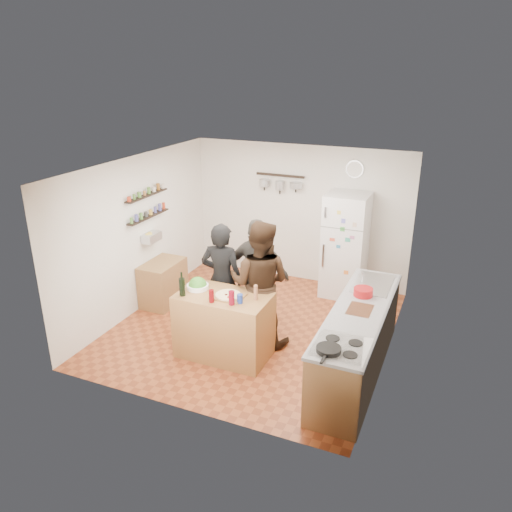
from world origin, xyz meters
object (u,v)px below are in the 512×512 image
at_px(prep_island, 224,325).
at_px(person_back, 257,274).
at_px(wall_clock, 355,169).
at_px(person_left, 222,280).
at_px(skillet, 329,349).
at_px(person_center, 260,283).
at_px(salad_bowl, 198,287).
at_px(salt_canister, 240,299).
at_px(counter_run, 357,342).
at_px(wine_bottle, 182,287).
at_px(red_bowl, 363,292).
at_px(fridge, 345,245).
at_px(pepper_mill, 256,294).
at_px(side_table, 163,283).

bearing_deg(prep_island, person_back, 85.86).
bearing_deg(wall_clock, person_left, -119.29).
bearing_deg(skillet, person_center, 135.62).
bearing_deg(wall_clock, salad_bowl, -116.72).
xyz_separation_m(salt_canister, counter_run, (1.47, 0.41, -0.52)).
xyz_separation_m(wine_bottle, red_bowl, (2.22, 0.93, -0.06)).
relative_size(salt_canister, person_back, 0.07).
height_order(person_back, skillet, person_back).
bearing_deg(prep_island, fridge, 68.42).
height_order(pepper_mill, person_center, person_center).
xyz_separation_m(pepper_mill, fridge, (0.57, 2.54, -0.10)).
xyz_separation_m(prep_island, person_center, (0.31, 0.52, 0.46)).
bearing_deg(wall_clock, prep_island, -109.33).
relative_size(salt_canister, wall_clock, 0.41).
bearing_deg(person_left, side_table, -26.10).
distance_m(salad_bowl, fridge, 2.92).
distance_m(wine_bottle, skillet, 2.25).
bearing_deg(skillet, salad_bowl, 157.60).
relative_size(pepper_mill, red_bowl, 0.67).
bearing_deg(salad_bowl, person_back, 62.23).
bearing_deg(wall_clock, person_center, -106.66).
xyz_separation_m(salt_canister, person_center, (0.01, 0.64, -0.05)).
bearing_deg(skillet, red_bowl, 88.11).
distance_m(fridge, wall_clock, 1.29).
distance_m(person_left, skillet, 2.40).
height_order(person_left, red_bowl, person_left).
distance_m(counter_run, skillet, 1.21).
height_order(person_left, fridge, fridge).
height_order(person_back, red_bowl, person_back).
xyz_separation_m(prep_island, skillet, (1.67, -0.81, 0.49)).
xyz_separation_m(wine_bottle, salt_canister, (0.80, 0.10, -0.06)).
bearing_deg(person_center, fridge, -114.18).
distance_m(person_center, person_back, 0.52).
bearing_deg(wall_clock, side_table, -145.02).
bearing_deg(person_left, salad_bowl, 70.33).
xyz_separation_m(skillet, wall_clock, (-0.65, 3.73, 1.20)).
bearing_deg(person_back, red_bowl, 168.32).
bearing_deg(person_back, person_left, 46.87).
xyz_separation_m(salad_bowl, side_table, (-1.25, 0.98, -0.58)).
height_order(pepper_mill, counter_run, pepper_mill).
xyz_separation_m(counter_run, red_bowl, (-0.05, 0.42, 0.52)).
distance_m(skillet, wall_clock, 3.97).
relative_size(salt_canister, red_bowl, 0.48).
xyz_separation_m(pepper_mill, skillet, (1.22, -0.86, -0.05)).
bearing_deg(prep_island, salt_canister, -21.80).
height_order(person_left, skillet, person_left).
height_order(prep_island, red_bowl, red_bowl).
xyz_separation_m(wine_bottle, skillet, (2.17, -0.59, -0.09)).
distance_m(wine_bottle, pepper_mill, 0.99).
height_order(salad_bowl, side_table, salad_bowl).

